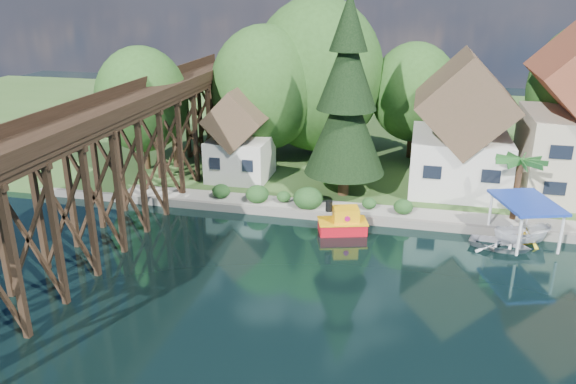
% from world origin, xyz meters
% --- Properties ---
extents(ground, '(140.00, 140.00, 0.00)m').
position_xyz_m(ground, '(0.00, 0.00, 0.00)').
color(ground, black).
rests_on(ground, ground).
extents(bank, '(140.00, 52.00, 0.50)m').
position_xyz_m(bank, '(0.00, 34.00, 0.25)').
color(bank, '#315221').
rests_on(bank, ground).
extents(seawall, '(60.00, 0.40, 0.62)m').
position_xyz_m(seawall, '(4.00, 8.00, 0.31)').
color(seawall, slate).
rests_on(seawall, ground).
extents(promenade, '(50.00, 2.60, 0.06)m').
position_xyz_m(promenade, '(6.00, 9.30, 0.53)').
color(promenade, gray).
rests_on(promenade, bank).
extents(trestle_bridge, '(4.12, 44.18, 9.30)m').
position_xyz_m(trestle_bridge, '(-16.00, 5.17, 5.35)').
color(trestle_bridge, black).
rests_on(trestle_bridge, ground).
extents(house_left, '(7.64, 8.64, 11.02)m').
position_xyz_m(house_left, '(7.00, 16.00, 5.14)').
color(house_left, silver).
rests_on(house_left, bank).
extents(shed, '(5.09, 5.40, 7.85)m').
position_xyz_m(shed, '(-11.00, 14.50, 3.83)').
color(shed, silver).
rests_on(shed, bank).
extents(bg_trees, '(49.90, 13.30, 10.57)m').
position_xyz_m(bg_trees, '(1.00, 21.25, 7.29)').
color(bg_trees, '#382314').
rests_on(bg_trees, bank).
extents(shrubs, '(15.76, 2.47, 1.70)m').
position_xyz_m(shrubs, '(-4.60, 9.26, 1.23)').
color(shrubs, '#163D18').
rests_on(shrubs, bank).
extents(conifer, '(6.27, 6.27, 15.43)m').
position_xyz_m(conifer, '(-1.80, 12.36, 7.93)').
color(conifer, '#382314').
rests_on(conifer, bank).
extents(palm_tree, '(3.75, 3.75, 4.80)m').
position_xyz_m(palm_tree, '(10.65, 10.07, 4.69)').
color(palm_tree, '#382314').
rests_on(palm_tree, bank).
extents(tugboat, '(3.72, 2.70, 2.42)m').
position_xyz_m(tugboat, '(-0.96, 6.19, 0.73)').
color(tugboat, red).
rests_on(tugboat, ground).
extents(boat_white_a, '(4.42, 3.63, 0.80)m').
position_xyz_m(boat_white_a, '(9.39, 5.94, 0.40)').
color(boat_white_a, silver).
rests_on(boat_white_a, ground).
extents(boat_canopy, '(4.64, 5.60, 3.10)m').
position_xyz_m(boat_canopy, '(10.82, 6.92, 1.33)').
color(boat_canopy, white).
rests_on(boat_canopy, ground).
extents(boat_yellow, '(2.97, 2.81, 1.24)m').
position_xyz_m(boat_yellow, '(11.25, 7.20, 0.62)').
color(boat_yellow, yellow).
rests_on(boat_yellow, ground).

